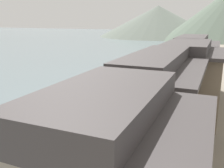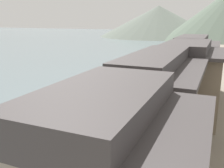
# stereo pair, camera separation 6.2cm
# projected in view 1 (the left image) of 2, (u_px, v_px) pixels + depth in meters

# --- Properties ---
(boat_moored_nearest) EXTENTS (2.08, 5.26, 0.71)m
(boat_moored_nearest) POSITION_uv_depth(u_px,v_px,m) (177.00, 61.00, 53.14)
(boat_moored_nearest) COLOR brown
(boat_moored_nearest) RESTS_ON ground
(boat_moored_second) EXTENTS (1.73, 4.15, 0.43)m
(boat_moored_second) POSITION_uv_depth(u_px,v_px,m) (150.00, 86.00, 33.22)
(boat_moored_second) COLOR #232326
(boat_moored_second) RESTS_ON ground
(boat_moored_third) EXTENTS (1.39, 4.70, 0.48)m
(boat_moored_third) POSITION_uv_depth(u_px,v_px,m) (153.00, 77.00, 38.66)
(boat_moored_third) COLOR #33281E
(boat_moored_third) RESTS_ON ground
(boat_moored_far) EXTENTS (1.32, 5.32, 0.42)m
(boat_moored_far) POSITION_uv_depth(u_px,v_px,m) (173.00, 69.00, 45.00)
(boat_moored_far) COLOR brown
(boat_moored_far) RESTS_ON ground
(boat_midriver_drifting) EXTENTS (1.24, 4.65, 0.51)m
(boat_midriver_drifting) POSITION_uv_depth(u_px,v_px,m) (99.00, 142.00, 18.21)
(boat_midriver_drifting) COLOR brown
(boat_midriver_drifting) RESTS_ON ground
(house_waterfront_second) EXTENTS (5.24, 8.19, 6.14)m
(house_waterfront_second) POSITION_uv_depth(u_px,v_px,m) (154.00, 109.00, 14.29)
(house_waterfront_second) COLOR brown
(house_waterfront_second) RESTS_ON riverbank_right
(house_waterfront_tall) EXTENTS (6.59, 7.45, 6.14)m
(house_waterfront_tall) POSITION_uv_depth(u_px,v_px,m) (185.00, 80.00, 20.99)
(house_waterfront_tall) COLOR #7F705B
(house_waterfront_tall) RESTS_ON riverbank_right
(house_waterfront_narrow) EXTENTS (5.79, 7.40, 6.14)m
(house_waterfront_narrow) POSITION_uv_depth(u_px,v_px,m) (190.00, 65.00, 27.62)
(house_waterfront_narrow) COLOR brown
(house_waterfront_narrow) RESTS_ON riverbank_right
(mooring_post_dock_mid) EXTENTS (0.20, 0.20, 0.73)m
(mooring_post_dock_mid) POSITION_uv_depth(u_px,v_px,m) (142.00, 110.00, 21.64)
(mooring_post_dock_mid) COLOR #473828
(mooring_post_dock_mid) RESTS_ON riverbank_right
(mooring_post_dock_far) EXTENTS (0.20, 0.20, 0.71)m
(mooring_post_dock_far) POSITION_uv_depth(u_px,v_px,m) (162.00, 88.00, 28.68)
(mooring_post_dock_far) COLOR #473828
(mooring_post_dock_far) RESTS_ON riverbank_right
(hill_far_centre) EXTENTS (59.26, 59.26, 15.23)m
(hill_far_centre) POSITION_uv_depth(u_px,v_px,m) (158.00, 21.00, 128.96)
(hill_far_centre) COLOR slate
(hill_far_centre) RESTS_ON ground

